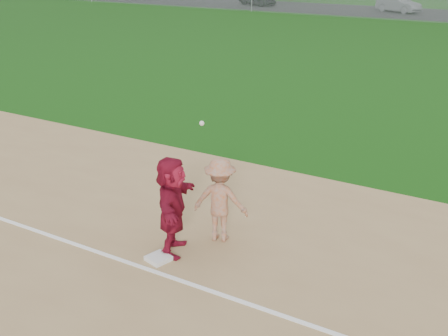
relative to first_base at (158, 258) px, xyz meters
The scene contains 6 objects.
ground 0.53m from the first_base, 57.16° to the left, with size 160.00×160.00×0.00m, color #13480D.
foul_line 0.46m from the first_base, 51.76° to the right, with size 60.00×0.10×0.01m, color white.
first_base is the anchor object (origin of this frame).
base_runner 1.03m from the first_base, 84.40° to the left, with size 1.81×0.58×1.95m, color maroon.
car_mid 47.09m from the first_base, 99.44° to the left, with size 1.49×4.27×1.41m, color slate.
first_base_play 1.66m from the first_base, 67.33° to the left, with size 1.24×0.91×2.54m.
Camera 1 is at (5.51, -7.72, 5.52)m, focal length 45.00 mm.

